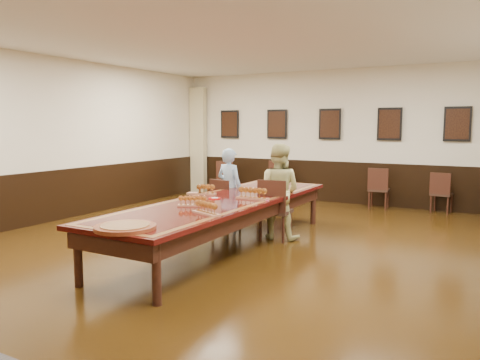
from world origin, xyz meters
The scene contains 23 objects.
floor centered at (0.00, 0.00, -0.01)m, with size 8.00×10.00×0.02m, color black.
ceiling centered at (0.00, 0.00, 3.21)m, with size 8.00×10.00×0.02m, color white.
wall_back centered at (0.00, 5.01, 1.60)m, with size 8.00×0.02×3.20m, color beige.
wall_left centered at (-4.01, 0.00, 1.60)m, with size 0.02×10.00×3.20m, color beige.
chair_man centered at (-0.65, 1.16, 0.46)m, with size 0.43×0.47×0.92m, color black, non-canonical shape.
chair_woman centered at (0.47, 0.87, 0.50)m, with size 0.47×0.51×1.01m, color black, non-canonical shape.
spare_chair_a centered at (-2.64, 4.50, 0.47)m, with size 0.44×0.48×0.95m, color black, non-canonical shape.
spare_chair_b centered at (-1.14, 4.68, 0.50)m, with size 0.46×0.51×0.99m, color black, non-canonical shape.
spare_chair_c centered at (1.29, 4.60, 0.47)m, with size 0.44×0.48×0.93m, color black, non-canonical shape.
spare_chair_d centered at (2.58, 4.73, 0.44)m, with size 0.41×0.45×0.88m, color black, non-canonical shape.
person_man centered at (-0.64, 1.26, 0.73)m, with size 0.53×0.35×1.46m, color #4B88BC.
person_woman centered at (0.46, 0.97, 0.79)m, with size 0.78×0.61×1.58m, color #CEC880.
pink_phone centered at (0.60, 0.24, 0.76)m, with size 0.07×0.13×0.01m, color #E44C88.
curtain centered at (-3.75, 4.82, 1.45)m, with size 0.45×0.18×2.90m, color #C7BB89.
wainscoting centered at (0.00, 0.00, 0.50)m, with size 8.00×10.00×1.00m.
conference_table centered at (0.00, 0.00, 0.61)m, with size 1.40×5.00×0.76m.
posters centered at (0.00, 4.94, 1.90)m, with size 6.14×0.04×0.74m.
flight_a centered at (-0.55, 0.26, 0.83)m, with size 0.49×0.26×0.18m.
flight_b centered at (0.37, 0.23, 0.84)m, with size 0.51×0.16×0.19m.
flight_c centered at (-0.08, -0.72, 0.82)m, with size 0.42×0.31×0.15m.
flight_d centered at (0.42, -1.13, 0.83)m, with size 0.47×0.30×0.17m.
red_plate_grp centered at (-0.15, -0.02, 0.76)m, with size 0.19×0.19×0.02m.
carved_platter centered at (0.12, -2.27, 0.78)m, with size 0.72×0.72×0.05m.
Camera 1 is at (3.64, -6.01, 1.88)m, focal length 35.00 mm.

